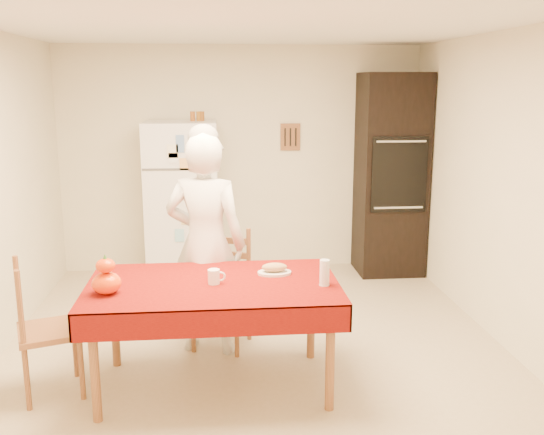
{
  "coord_description": "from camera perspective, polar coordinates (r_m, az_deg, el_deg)",
  "views": [
    {
      "loc": [
        -0.29,
        -4.52,
        2.08
      ],
      "look_at": [
        0.15,
        0.2,
        1.03
      ],
      "focal_mm": 40.0,
      "sensor_mm": 36.0,
      "label": 1
    }
  ],
  "objects": [
    {
      "name": "pumpkin_upper",
      "position": [
        4.01,
        -15.41,
        -4.39
      ],
      "size": [
        0.12,
        0.12,
        0.09
      ],
      "primitive_type": "ellipsoid",
      "color": "#CE5904",
      "rests_on": "pumpkin_lower"
    },
    {
      "name": "spice_jar_right",
      "position": [
        6.46,
        -6.61,
        9.45
      ],
      "size": [
        0.05,
        0.05,
        0.1
      ],
      "primitive_type": "cylinder",
      "color": "brown",
      "rests_on": "refrigerator"
    },
    {
      "name": "refrigerator",
      "position": [
        6.53,
        -8.42,
        1.47
      ],
      "size": [
        0.75,
        0.74,
        1.7
      ],
      "color": "white",
      "rests_on": "floor"
    },
    {
      "name": "chair_far",
      "position": [
        4.92,
        -4.56,
        -6.21
      ],
      "size": [
        0.53,
        0.52,
        0.95
      ],
      "rotation": [
        0.0,
        0.0,
        -0.34
      ],
      "color": "brown",
      "rests_on": "floor"
    },
    {
      "name": "seated_woman",
      "position": [
        4.71,
        -6.26,
        -2.54
      ],
      "size": [
        0.72,
        0.57,
        1.73
      ],
      "primitive_type": "imported",
      "rotation": [
        0.0,
        0.0,
        2.87
      ],
      "color": "silver",
      "rests_on": "floor"
    },
    {
      "name": "bread_plate",
      "position": [
        4.31,
        0.24,
        -5.22
      ],
      "size": [
        0.24,
        0.24,
        0.02
      ],
      "primitive_type": "cylinder",
      "color": "silver",
      "rests_on": "dining_table"
    },
    {
      "name": "spice_jar_left",
      "position": [
        6.47,
        -7.48,
        9.43
      ],
      "size": [
        0.05,
        0.05,
        0.1
      ],
      "primitive_type": "cylinder",
      "color": "#944F1A",
      "rests_on": "refrigerator"
    },
    {
      "name": "spice_jar_mid",
      "position": [
        6.46,
        -6.91,
        9.44
      ],
      "size": [
        0.05,
        0.05,
        0.1
      ],
      "primitive_type": "cylinder",
      "color": "#935C1A",
      "rests_on": "refrigerator"
    },
    {
      "name": "oven_cabinet",
      "position": [
        6.8,
        11.12,
        3.95
      ],
      "size": [
        0.7,
        0.62,
        2.2
      ],
      "color": "black",
      "rests_on": "floor"
    },
    {
      "name": "floor",
      "position": [
        4.99,
        -1.56,
        -12.19
      ],
      "size": [
        4.5,
        4.5,
        0.0
      ],
      "primitive_type": "plane",
      "color": "tan",
      "rests_on": "ground"
    },
    {
      "name": "pumpkin_lower",
      "position": [
        4.04,
        -15.31,
        -5.97
      ],
      "size": [
        0.19,
        0.19,
        0.14
      ],
      "primitive_type": "ellipsoid",
      "color": "red",
      "rests_on": "dining_table"
    },
    {
      "name": "room_shell",
      "position": [
        4.56,
        -1.68,
        6.68
      ],
      "size": [
        4.02,
        4.52,
        2.51
      ],
      "color": "beige",
      "rests_on": "ground"
    },
    {
      "name": "dining_table",
      "position": [
        4.17,
        -5.54,
        -7.03
      ],
      "size": [
        1.7,
        1.0,
        0.76
      ],
      "color": "brown",
      "rests_on": "floor"
    },
    {
      "name": "bread_loaf",
      "position": [
        4.3,
        0.24,
        -4.71
      ],
      "size": [
        0.18,
        0.1,
        0.06
      ],
      "primitive_type": "ellipsoid",
      "color": "#9C7B4C",
      "rests_on": "bread_plate"
    },
    {
      "name": "coffee_mug",
      "position": [
        4.11,
        -5.5,
        -5.56
      ],
      "size": [
        0.08,
        0.08,
        0.1
      ],
      "primitive_type": "cylinder",
      "color": "white",
      "rests_on": "dining_table"
    },
    {
      "name": "wine_glass",
      "position": [
        4.07,
        4.96,
        -5.19
      ],
      "size": [
        0.07,
        0.07,
        0.18
      ],
      "primitive_type": "cylinder",
      "color": "silver",
      "rests_on": "dining_table"
    },
    {
      "name": "chair_left",
      "position": [
        4.4,
        -21.09,
        -9.38
      ],
      "size": [
        0.51,
        0.53,
        0.95
      ],
      "rotation": [
        0.0,
        0.0,
        1.9
      ],
      "color": "brown",
      "rests_on": "floor"
    }
  ]
}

